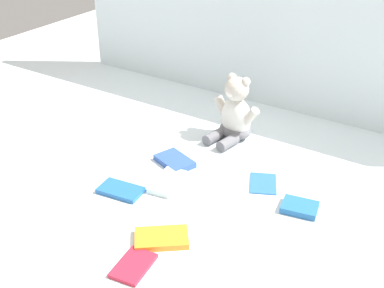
{
  "coord_description": "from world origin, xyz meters",
  "views": [
    {
      "loc": [
        0.7,
        -1.2,
        0.84
      ],
      "look_at": [
        0.0,
        -0.1,
        0.1
      ],
      "focal_mm": 46.1,
      "sensor_mm": 36.0,
      "label": 1
    }
  ],
  "objects_px": {
    "book_case_0": "(300,207)",
    "book_case_5": "(121,190)",
    "book_case_2": "(263,183)",
    "teddy_bear": "(235,115)",
    "book_case_6": "(168,182)",
    "book_case_3": "(162,238)",
    "book_case_1": "(133,266)",
    "book_case_4": "(175,161)"
  },
  "relations": [
    {
      "from": "book_case_2",
      "to": "book_case_5",
      "type": "distance_m",
      "value": 0.43
    },
    {
      "from": "teddy_bear",
      "to": "book_case_5",
      "type": "height_order",
      "value": "teddy_bear"
    },
    {
      "from": "book_case_2",
      "to": "book_case_6",
      "type": "relative_size",
      "value": 0.82
    },
    {
      "from": "book_case_0",
      "to": "book_case_5",
      "type": "height_order",
      "value": "book_case_0"
    },
    {
      "from": "book_case_0",
      "to": "teddy_bear",
      "type": "bearing_deg",
      "value": 41.9
    },
    {
      "from": "book_case_1",
      "to": "book_case_5",
      "type": "relative_size",
      "value": 0.87
    },
    {
      "from": "book_case_2",
      "to": "book_case_5",
      "type": "height_order",
      "value": "book_case_5"
    },
    {
      "from": "teddy_bear",
      "to": "book_case_3",
      "type": "distance_m",
      "value": 0.6
    },
    {
      "from": "teddy_bear",
      "to": "book_case_4",
      "type": "xyz_separation_m",
      "value": [
        -0.08,
        -0.26,
        -0.08
      ]
    },
    {
      "from": "book_case_0",
      "to": "book_case_4",
      "type": "height_order",
      "value": "same"
    },
    {
      "from": "book_case_3",
      "to": "book_case_5",
      "type": "bearing_deg",
      "value": 26.38
    },
    {
      "from": "book_case_1",
      "to": "book_case_5",
      "type": "distance_m",
      "value": 0.32
    },
    {
      "from": "book_case_1",
      "to": "book_case_3",
      "type": "xyz_separation_m",
      "value": [
        0.0,
        0.11,
        0.0
      ]
    },
    {
      "from": "teddy_bear",
      "to": "book_case_3",
      "type": "relative_size",
      "value": 1.68
    },
    {
      "from": "book_case_1",
      "to": "book_case_4",
      "type": "relative_size",
      "value": 0.89
    },
    {
      "from": "book_case_0",
      "to": "book_case_2",
      "type": "xyz_separation_m",
      "value": [
        -0.14,
        0.06,
        -0.01
      ]
    },
    {
      "from": "teddy_bear",
      "to": "book_case_0",
      "type": "distance_m",
      "value": 0.46
    },
    {
      "from": "book_case_2",
      "to": "book_case_6",
      "type": "height_order",
      "value": "book_case_6"
    },
    {
      "from": "book_case_1",
      "to": "book_case_3",
      "type": "distance_m",
      "value": 0.11
    },
    {
      "from": "book_case_1",
      "to": "book_case_3",
      "type": "relative_size",
      "value": 0.82
    },
    {
      "from": "teddy_bear",
      "to": "book_case_0",
      "type": "bearing_deg",
      "value": -27.6
    },
    {
      "from": "book_case_2",
      "to": "book_case_6",
      "type": "distance_m",
      "value": 0.29
    },
    {
      "from": "book_case_0",
      "to": "book_case_2",
      "type": "relative_size",
      "value": 0.89
    },
    {
      "from": "teddy_bear",
      "to": "book_case_6",
      "type": "bearing_deg",
      "value": -84.21
    },
    {
      "from": "book_case_4",
      "to": "book_case_6",
      "type": "height_order",
      "value": "book_case_4"
    },
    {
      "from": "book_case_3",
      "to": "book_case_2",
      "type": "bearing_deg",
      "value": -53.87
    },
    {
      "from": "book_case_0",
      "to": "book_case_5",
      "type": "bearing_deg",
      "value": 102.57
    },
    {
      "from": "book_case_2",
      "to": "book_case_1",
      "type": "bearing_deg",
      "value": -127.81
    },
    {
      "from": "book_case_1",
      "to": "book_case_6",
      "type": "bearing_deg",
      "value": 104.38
    },
    {
      "from": "book_case_0",
      "to": "book_case_5",
      "type": "relative_size",
      "value": 0.76
    },
    {
      "from": "book_case_1",
      "to": "book_case_4",
      "type": "xyz_separation_m",
      "value": [
        -0.18,
        0.44,
        0.0
      ]
    },
    {
      "from": "teddy_bear",
      "to": "book_case_2",
      "type": "height_order",
      "value": "teddy_bear"
    },
    {
      "from": "book_case_1",
      "to": "book_case_4",
      "type": "bearing_deg",
      "value": 104.89
    },
    {
      "from": "book_case_4",
      "to": "book_case_0",
      "type": "bearing_deg",
      "value": 107.69
    },
    {
      "from": "book_case_6",
      "to": "book_case_3",
      "type": "bearing_deg",
      "value": -67.87
    },
    {
      "from": "book_case_1",
      "to": "book_case_6",
      "type": "distance_m",
      "value": 0.36
    },
    {
      "from": "book_case_2",
      "to": "book_case_5",
      "type": "bearing_deg",
      "value": -166.92
    },
    {
      "from": "book_case_4",
      "to": "book_case_5",
      "type": "xyz_separation_m",
      "value": [
        -0.05,
        -0.22,
        -0.0
      ]
    },
    {
      "from": "teddy_bear",
      "to": "book_case_0",
      "type": "xyz_separation_m",
      "value": [
        0.36,
        -0.28,
        -0.08
      ]
    },
    {
      "from": "book_case_4",
      "to": "book_case_5",
      "type": "bearing_deg",
      "value": 8.09
    },
    {
      "from": "book_case_3",
      "to": "book_case_1",
      "type": "bearing_deg",
      "value": 141.83
    },
    {
      "from": "book_case_3",
      "to": "book_case_5",
      "type": "distance_m",
      "value": 0.25
    }
  ]
}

